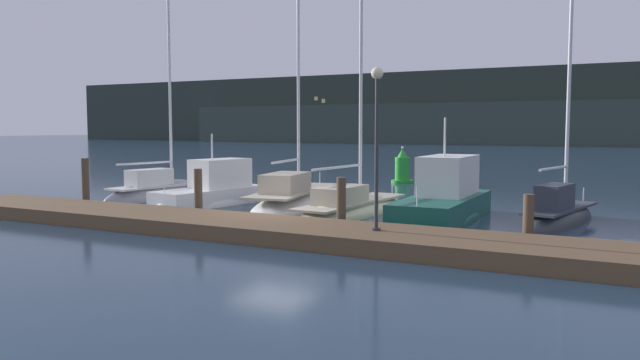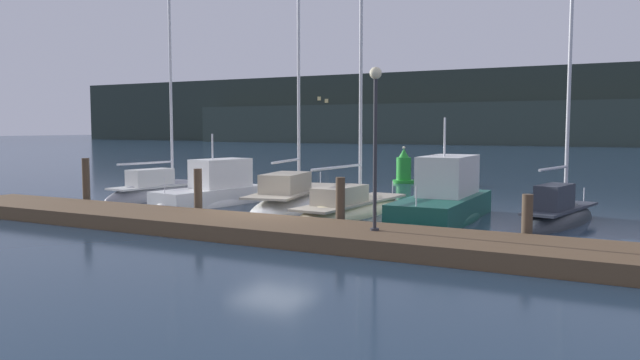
# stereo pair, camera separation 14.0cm
# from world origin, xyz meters

# --- Properties ---
(ground_plane) EXTENTS (400.00, 400.00, 0.00)m
(ground_plane) POSITION_xyz_m (0.00, 0.00, 0.00)
(ground_plane) COLOR #1E3347
(dock) EXTENTS (24.12, 2.80, 0.45)m
(dock) POSITION_xyz_m (0.00, -2.15, 0.23)
(dock) COLOR brown
(dock) RESTS_ON ground
(mooring_pile_0) EXTENTS (0.28, 0.28, 1.99)m
(mooring_pile_0) POSITION_xyz_m (-8.08, -0.50, 0.99)
(mooring_pile_0) COLOR #4C3D2D
(mooring_pile_0) RESTS_ON ground
(mooring_pile_1) EXTENTS (0.28, 0.28, 1.76)m
(mooring_pile_1) POSITION_xyz_m (-2.69, -0.50, 0.88)
(mooring_pile_1) COLOR #4C3D2D
(mooring_pile_1) RESTS_ON ground
(mooring_pile_2) EXTENTS (0.28, 0.28, 1.67)m
(mooring_pile_2) POSITION_xyz_m (2.69, -0.50, 0.84)
(mooring_pile_2) COLOR #4C3D2D
(mooring_pile_2) RESTS_ON ground
(mooring_pile_3) EXTENTS (0.28, 0.28, 1.43)m
(mooring_pile_3) POSITION_xyz_m (8.08, -0.50, 0.72)
(mooring_pile_3) COLOR #4C3D2D
(mooring_pile_3) RESTS_ON ground
(sailboat_berth_1) EXTENTS (2.30, 6.39, 9.78)m
(sailboat_berth_1) POSITION_xyz_m (-8.30, 3.96, 0.13)
(sailboat_berth_1) COLOR gray
(sailboat_berth_1) RESTS_ON ground
(motorboat_berth_2) EXTENTS (2.81, 5.79, 3.59)m
(motorboat_berth_2) POSITION_xyz_m (-4.92, 3.15, 0.28)
(motorboat_berth_2) COLOR white
(motorboat_berth_2) RESTS_ON ground
(sailboat_berth_3) EXTENTS (3.48, 7.85, 11.56)m
(sailboat_berth_3) POSITION_xyz_m (-1.48, 3.79, 0.16)
(sailboat_berth_3) COLOR white
(sailboat_berth_3) RESTS_ON ground
(sailboat_berth_4) EXTENTS (2.14, 7.52, 11.28)m
(sailboat_berth_4) POSITION_xyz_m (1.39, 3.06, 0.13)
(sailboat_berth_4) COLOR beige
(sailboat_berth_4) RESTS_ON ground
(motorboat_berth_5) EXTENTS (2.34, 6.81, 4.18)m
(motorboat_berth_5) POSITION_xyz_m (4.64, 3.51, 0.36)
(motorboat_berth_5) COLOR #195647
(motorboat_berth_5) RESTS_ON ground
(sailboat_berth_6) EXTENTS (2.29, 5.43, 8.45)m
(sailboat_berth_6) POSITION_xyz_m (8.29, 4.35, 0.16)
(sailboat_berth_6) COLOR #2D3338
(sailboat_berth_6) RESTS_ON ground
(channel_buoy) EXTENTS (1.26, 1.26, 2.08)m
(channel_buoy) POSITION_xyz_m (-1.58, 16.30, 0.79)
(channel_buoy) COLOR green
(channel_buoy) RESTS_ON ground
(dock_lamppost) EXTENTS (0.32, 0.32, 4.26)m
(dock_lamppost) POSITION_xyz_m (4.50, -2.12, 3.28)
(dock_lamppost) COLOR #2D2D33
(dock_lamppost) RESTS_ON dock
(hillside_backdrop) EXTENTS (240.00, 23.00, 14.05)m
(hillside_backdrop) POSITION_xyz_m (-0.90, 106.04, 6.48)
(hillside_backdrop) COLOR #28332D
(hillside_backdrop) RESTS_ON ground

